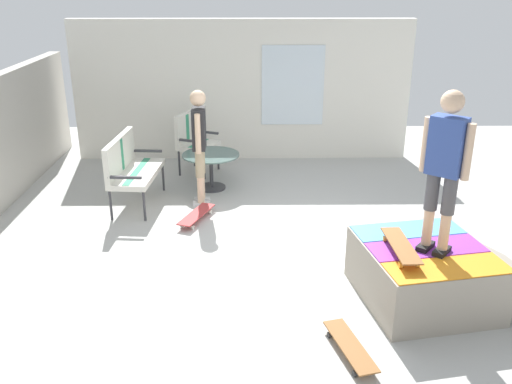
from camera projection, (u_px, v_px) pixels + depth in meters
ground_plane at (279, 254)px, 6.89m from camera, size 12.00×12.00×0.10m
house_facade at (243, 90)px, 9.94m from camera, size 0.23×6.00×2.48m
skate_ramp at (426, 273)px, 5.74m from camera, size 1.62×2.22×0.61m
patio_bench at (129, 165)px, 8.03m from camera, size 1.29×0.64×1.02m
patio_chair_near_house at (192, 137)px, 9.39m from camera, size 0.78×0.75×1.02m
patio_table at (211, 164)px, 8.71m from camera, size 0.90×0.90×0.57m
person_watching at (199, 139)px, 7.92m from camera, size 0.48×0.24×1.69m
person_skater at (445, 162)px, 5.21m from camera, size 0.36×0.39×1.62m
skateboard_by_bench at (196, 215)px, 7.67m from camera, size 0.82×0.48×0.10m
skateboard_spare at (350, 346)px, 4.96m from camera, size 0.82×0.40×0.10m
skateboard_on_ramp at (401, 246)px, 5.46m from camera, size 0.81×0.23×0.10m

